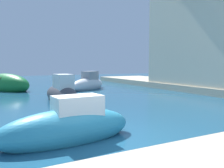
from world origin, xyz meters
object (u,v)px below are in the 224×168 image
at_px(moored_boat_4, 62,93).
at_px(waterfront_building_main, 218,26).
at_px(moored_boat_1, 6,84).
at_px(moored_boat_3, 88,84).
at_px(moored_boat_6, 69,127).

relative_size(moored_boat_4, waterfront_building_main, 0.38).
bearing_deg(moored_boat_4, moored_boat_1, 14.68).
xyz_separation_m(moored_boat_3, moored_boat_4, (-3.71, -5.36, -0.00)).
bearing_deg(moored_boat_6, waterfront_building_main, -159.43).
distance_m(moored_boat_3, waterfront_building_main, 11.19).
relative_size(moored_boat_4, moored_boat_6, 1.03).
height_order(moored_boat_4, moored_boat_6, moored_boat_4).
xyz_separation_m(moored_boat_3, waterfront_building_main, (8.37, -5.86, 4.56)).
relative_size(moored_boat_3, moored_boat_6, 1.13).
bearing_deg(waterfront_building_main, moored_boat_6, -155.19).
xyz_separation_m(moored_boat_3, moored_boat_6, (-5.41, -12.23, -0.06)).
bearing_deg(waterfront_building_main, moored_boat_4, 177.65).
height_order(moored_boat_3, moored_boat_6, moored_boat_3).
bearing_deg(moored_boat_3, waterfront_building_main, 108.94).
xyz_separation_m(moored_boat_1, waterfront_building_main, (14.61, -8.00, 4.51)).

